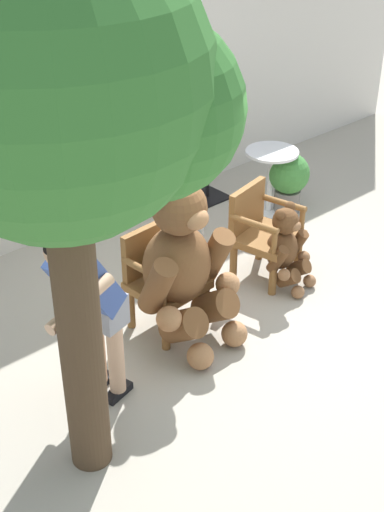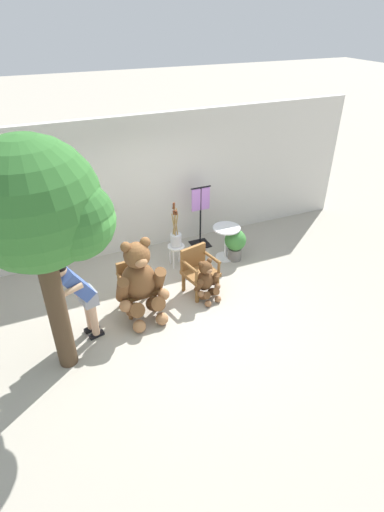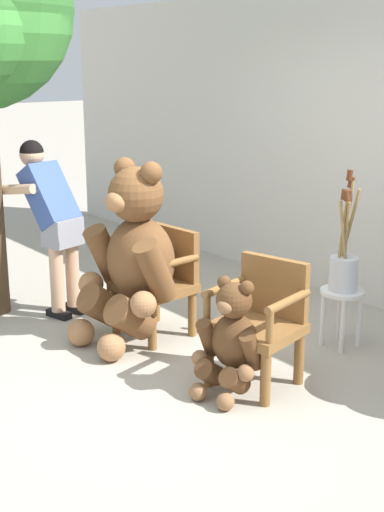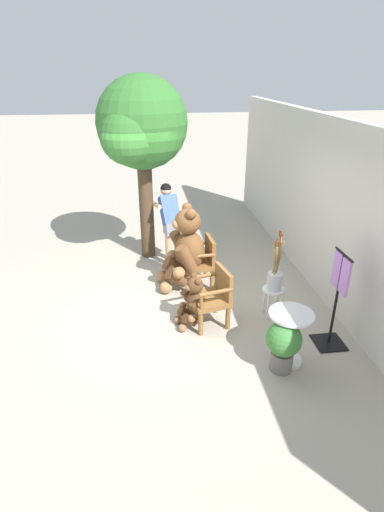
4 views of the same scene
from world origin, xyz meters
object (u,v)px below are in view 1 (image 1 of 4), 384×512
Objects in this scene: clothing_display_stand at (208,138)px; teddy_bear_large at (184,263)px; potted_plant at (289,179)px; wooden_chair_right at (262,230)px; teddy_bear_small at (286,248)px; white_stool at (188,208)px; person_visitor at (89,299)px; patio_tree at (72,94)px; brush_bucket at (188,180)px; round_side_table at (271,175)px; wooden_chair_left at (162,276)px.

teddy_bear_large is at bearing -136.80° from clothing_display_stand.
teddy_bear_large is at bearing -157.76° from potted_plant.
wooden_chair_right is 0.29m from teddy_bear_small.
wooden_chair_right reaches higher than white_stool.
person_visitor is 3.27× the size of white_stool.
patio_tree is at bearing -165.94° from teddy_bear_small.
potted_plant is at bearing -12.42° from brush_bucket.
round_side_table is 0.80m from clothing_display_stand.
patio_tree is (-0.27, -0.47, 1.59)m from person_visitor.
round_side_table is (2.15, 0.80, -0.01)m from wooden_chair_left.
brush_bucket reaches higher than wooden_chair_right.
white_stool is 0.34× the size of clothing_display_stand.
potted_plant is at bearing 22.24° from teddy_bear_large.
person_visitor is at bearing -176.18° from teddy_bear_small.
teddy_bear_large reaches higher than brush_bucket.
teddy_bear_large is 2.57m from clothing_display_stand.
wooden_chair_left is at bearing 35.62° from patio_tree.
wooden_chair_left is 0.25× the size of patio_tree.
teddy_bear_small is at bearing 3.82° from person_visitor.
round_side_table is (1.05, -0.14, -0.21)m from brush_bucket.
potted_plant is at bearing 31.07° from wooden_chair_right.
clothing_display_stand is (-0.26, 0.70, 0.27)m from round_side_table.
wooden_chair_right is 1.31m from potted_plant.
potted_plant is (0.15, -0.12, -0.05)m from round_side_table.
wooden_chair_left is 1.15m from person_visitor.
brush_bucket is (1.10, 0.94, 0.20)m from wooden_chair_left.
wooden_chair_left is 2.55m from patio_tree.
brush_bucket is at bearing 94.32° from wooden_chair_right.
clothing_display_stand reaches higher than teddy_bear_small.
teddy_bear_small is at bearing -13.36° from wooden_chair_left.
potted_plant is (2.30, 0.68, -0.07)m from wooden_chair_left.
wooden_chair_left is 1.19× the size of round_side_table.
wooden_chair_right reaches higher than teddy_bear_small.
potted_plant is 0.50× the size of clothing_display_stand.
wooden_chair_left reaches higher than teddy_bear_small.
teddy_bear_small is at bearing -131.30° from round_side_table.
person_visitor reaches higher than clothing_display_stand.
potted_plant is at bearing 18.65° from person_visitor.
clothing_display_stand is at bearing 110.43° from round_side_table.
person_visitor reaches higher than round_side_table.
brush_bucket reaches higher than white_stool.
person_visitor is (-2.15, -0.43, 0.44)m from wooden_chair_right.
clothing_display_stand reaches higher than round_side_table.
patio_tree is (-2.45, -0.61, 2.10)m from teddy_bear_small.
person_visitor is 3.39m from round_side_table.
wooden_chair_right is 0.57× the size of person_visitor.
wooden_chair_left is 1.87× the size of white_stool.
person_visitor reaches higher than wooden_chair_left.
brush_bucket is (2.08, 1.37, -0.24)m from person_visitor.
potted_plant reaches higher than white_stool.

